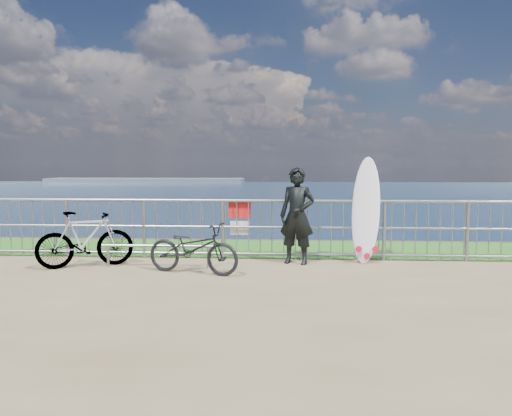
# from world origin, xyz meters

# --- Properties ---
(grass_strip) EXTENTS (120.00, 120.00, 0.00)m
(grass_strip) POSITION_xyz_m (0.00, 2.70, 0.01)
(grass_strip) COLOR #25691D
(grass_strip) RESTS_ON ground
(seascape) EXTENTS (260.00, 260.00, 5.00)m
(seascape) POSITION_xyz_m (-43.75, 147.49, -4.03)
(seascape) COLOR brown
(seascape) RESTS_ON ground
(railing) EXTENTS (10.06, 0.10, 1.13)m
(railing) POSITION_xyz_m (0.02, 1.60, 0.58)
(railing) COLOR gray
(railing) RESTS_ON ground
(surfer) EXTENTS (0.73, 0.59, 1.73)m
(surfer) POSITION_xyz_m (0.89, 1.21, 0.86)
(surfer) COLOR black
(surfer) RESTS_ON ground
(surfboard) EXTENTS (0.61, 0.57, 1.93)m
(surfboard) POSITION_xyz_m (2.14, 1.44, 0.89)
(surfboard) COLOR white
(surfboard) RESTS_ON ground
(bicycle_near) EXTENTS (1.68, 0.97, 0.84)m
(bicycle_near) POSITION_xyz_m (-0.81, 0.30, 0.42)
(bicycle_near) COLOR black
(bicycle_near) RESTS_ON ground
(bicycle_far) EXTENTS (1.66, 1.12, 0.98)m
(bicycle_far) POSITION_xyz_m (-2.77, 0.68, 0.49)
(bicycle_far) COLOR black
(bicycle_far) RESTS_ON ground
(bike_rack) EXTENTS (1.95, 0.05, 0.40)m
(bike_rack) POSITION_xyz_m (-1.51, 0.72, 0.34)
(bike_rack) COLOR gray
(bike_rack) RESTS_ON ground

